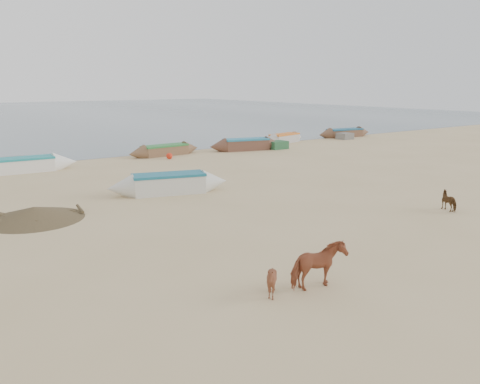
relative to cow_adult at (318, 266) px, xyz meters
name	(u,v)px	position (x,y,z in m)	size (l,w,h in m)	color
ground	(308,243)	(2.24, 2.73, -0.62)	(140.00, 140.00, 0.00)	tan
cow_adult	(318,266)	(0.00, 0.00, 0.00)	(0.67, 1.48, 1.25)	#994F32
calf_front	(272,281)	(-1.31, 0.27, -0.20)	(0.69, 0.77, 0.85)	brown
calf_right	(450,201)	(10.03, 2.46, -0.21)	(0.81, 0.70, 0.82)	#52341A
near_canoe	(169,184)	(1.73, 12.02, -0.14)	(5.83, 1.26, 0.97)	silver
debris_pile	(34,213)	(-4.62, 10.97, -0.37)	(3.76, 3.76, 0.51)	brown
waterline_canoes	(99,156)	(2.00, 23.14, -0.20)	(56.28, 4.88, 0.94)	brown
beach_clutter	(174,153)	(7.20, 22.29, -0.33)	(46.11, 5.59, 0.64)	#2E683C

